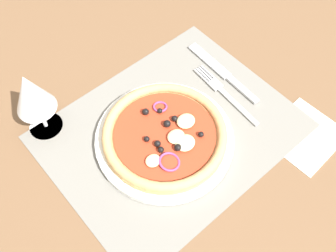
% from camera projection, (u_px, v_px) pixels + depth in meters
% --- Properties ---
extents(ground_plane, '(1.90, 1.40, 0.02)m').
position_uv_depth(ground_plane, '(171.00, 135.00, 0.76)').
color(ground_plane, brown).
extents(placemat, '(0.46, 0.36, 0.00)m').
position_uv_depth(placemat, '(171.00, 131.00, 0.75)').
color(placemat, slate).
rests_on(placemat, ground_plane).
extents(plate, '(0.26, 0.26, 0.01)m').
position_uv_depth(plate, '(165.00, 139.00, 0.73)').
color(plate, silver).
rests_on(plate, placemat).
extents(pizza, '(0.23, 0.23, 0.03)m').
position_uv_depth(pizza, '(165.00, 134.00, 0.72)').
color(pizza, tan).
rests_on(pizza, plate).
extents(fork, '(0.03, 0.18, 0.00)m').
position_uv_depth(fork, '(223.00, 92.00, 0.80)').
color(fork, silver).
rests_on(fork, placemat).
extents(knife, '(0.02, 0.20, 0.01)m').
position_uv_depth(knife, '(222.00, 72.00, 0.83)').
color(knife, silver).
rests_on(knife, placemat).
extents(wine_glass, '(0.07, 0.07, 0.15)m').
position_uv_depth(wine_glass, '(31.00, 94.00, 0.67)').
color(wine_glass, silver).
rests_on(wine_glass, ground_plane).
extents(napkin, '(0.14, 0.13, 0.00)m').
position_uv_depth(napkin, '(305.00, 135.00, 0.75)').
color(napkin, silver).
rests_on(napkin, ground_plane).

